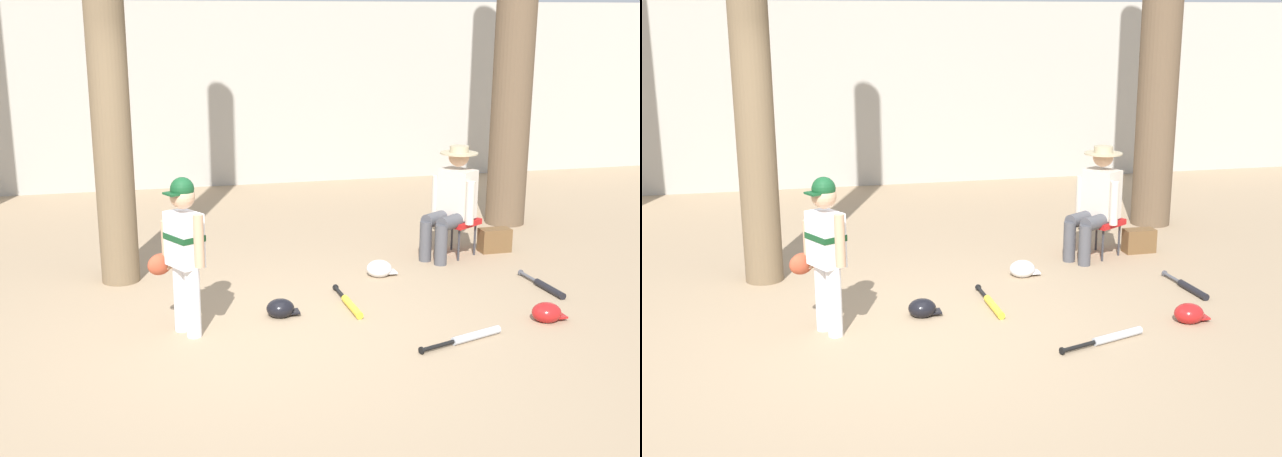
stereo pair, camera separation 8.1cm
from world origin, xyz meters
The scene contains 13 objects.
ground_plane centered at (0.00, 0.00, 0.00)m, with size 60.00×60.00×0.00m, color #9E8466.
concrete_back_wall centered at (0.00, 6.31, 1.37)m, with size 18.00×0.36×2.75m, color #ADA89E.
tree_behind_spectator centered at (3.59, 2.98, 2.61)m, with size 0.67×0.67×5.88m.
young_ballplayer centered at (-0.60, 0.24, 0.74)m, with size 0.49×0.54×1.31m.
folding_stool centered at (2.43, 1.81, 0.36)m, with size 0.55×0.55×0.41m.
seated_spectator centered at (2.34, 1.76, 0.64)m, with size 0.66×0.58×1.20m.
handbag_beside_stool centered at (2.90, 1.83, 0.13)m, with size 0.34×0.18×0.26m, color brown.
bat_yellow_trainer centered at (0.86, 0.49, 0.03)m, with size 0.07×0.79×0.07m.
bat_aluminum_silver centered at (1.60, -0.46, 0.03)m, with size 0.80×0.32×0.07m.
bat_black_composite centered at (2.81, 0.51, 0.03)m, with size 0.10×0.76×0.07m.
batting_helmet_red centered at (2.41, -0.21, 0.07)m, with size 0.30×0.23×0.17m.
batting_helmet_black centered at (0.22, 0.44, 0.07)m, with size 0.29×0.22×0.17m.
batting_helmet_white centered at (1.40, 1.31, 0.07)m, with size 0.30×0.23×0.17m.
Camera 1 is at (-1.00, -6.01, 2.51)m, focal length 45.11 mm.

